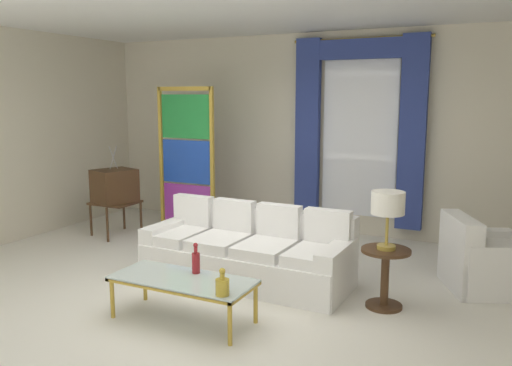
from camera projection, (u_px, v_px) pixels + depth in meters
name	position (u px, v px, depth m)	size (l,w,h in m)	color
ground_plane	(216.00, 293.00, 5.54)	(16.00, 16.00, 0.00)	silver
wall_rear	(316.00, 133.00, 8.00)	(8.00, 0.12, 3.00)	beige
wall_left	(14.00, 136.00, 7.41)	(0.12, 7.00, 3.00)	beige
ceiling_slab	(249.00, 8.00, 5.75)	(8.00, 7.60, 0.04)	white
curtained_window	(358.00, 119.00, 7.50)	(2.00, 0.17, 2.70)	white
couch_white_long	(249.00, 253.00, 5.92)	(2.36, 0.97, 0.86)	white
coffee_table	(183.00, 282.00, 4.79)	(1.34, 0.57, 0.41)	silver
bottle_blue_decanter	(222.00, 286.00, 4.36)	(0.12, 0.12, 0.24)	gold
bottle_crystal_tall	(196.00, 261.00, 4.91)	(0.08, 0.08, 0.30)	maroon
vintage_tv	(115.00, 187.00, 7.71)	(0.67, 0.72, 1.35)	#472D19
armchair_white	(482.00, 263.00, 5.60)	(1.08, 1.07, 0.80)	white
stained_glass_divider	(186.00, 165.00, 7.74)	(0.95, 0.05, 2.20)	gold
peacock_figurine	(198.00, 227.00, 7.41)	(0.44, 0.60, 0.50)	beige
round_side_table	(385.00, 273.00, 5.10)	(0.48, 0.48, 0.59)	#472D19
table_lamp_brass	(388.00, 205.00, 4.99)	(0.32, 0.32, 0.57)	#B29338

